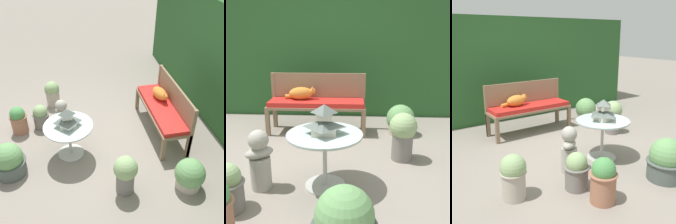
# 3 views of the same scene
# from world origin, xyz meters

# --- Properties ---
(ground) EXTENTS (30.00, 30.00, 0.00)m
(ground) POSITION_xyz_m (0.00, 0.00, 0.00)
(ground) COLOR gray
(foliage_hedge_back) EXTENTS (6.40, 1.08, 2.12)m
(foliage_hedge_back) POSITION_xyz_m (0.00, 2.70, 1.06)
(foliage_hedge_back) COLOR #285628
(foliage_hedge_back) RESTS_ON ground
(garden_bench) EXTENTS (1.53, 0.48, 0.53)m
(garden_bench) POSITION_xyz_m (-0.03, 1.23, 0.45)
(garden_bench) COLOR #7F664C
(garden_bench) RESTS_ON ground
(bench_backrest) EXTENTS (1.53, 0.06, 0.92)m
(bench_backrest) POSITION_xyz_m (-0.03, 1.45, 0.67)
(bench_backrest) COLOR #7F664C
(bench_backrest) RESTS_ON ground
(cat) EXTENTS (0.50, 0.26, 0.21)m
(cat) POSITION_xyz_m (-0.28, 1.28, 0.62)
(cat) COLOR orange
(cat) RESTS_ON garden_bench
(patio_table) EXTENTS (0.77, 0.77, 0.59)m
(patio_table) POSITION_xyz_m (0.26, -0.40, 0.46)
(patio_table) COLOR #B7B7B2
(patio_table) RESTS_ON ground
(pagoda_birdhouse) EXTENTS (0.32, 0.32, 0.30)m
(pagoda_birdhouse) POSITION_xyz_m (0.26, -0.40, 0.72)
(pagoda_birdhouse) COLOR beige
(pagoda_birdhouse) RESTS_ON patio_table
(garden_bust) EXTENTS (0.33, 0.31, 0.64)m
(garden_bust) POSITION_xyz_m (-0.39, -0.47, 0.32)
(garden_bust) COLOR #A39E93
(garden_bust) RESTS_ON ground
(potted_plant_hedge_corner) EXTENTS (0.34, 0.34, 0.61)m
(potted_plant_hedge_corner) POSITION_xyz_m (1.16, 0.29, 0.34)
(potted_plant_hedge_corner) COLOR slate
(potted_plant_hedge_corner) RESTS_ON ground
(potted_plant_table_far) EXTENTS (0.49, 0.49, 0.54)m
(potted_plant_table_far) POSITION_xyz_m (0.50, -1.32, 0.25)
(potted_plant_table_far) COLOR #4C5651
(potted_plant_table_far) RESTS_ON ground
(potted_plant_path_edge) EXTENTS (0.43, 0.43, 0.48)m
(potted_plant_path_edge) POSITION_xyz_m (1.28, 1.20, 0.22)
(potted_plant_path_edge) COLOR #ADA393
(potted_plant_path_edge) RESTS_ON ground
(potted_plant_bench_left) EXTENTS (0.31, 0.31, 0.52)m
(potted_plant_bench_left) POSITION_xyz_m (-0.50, -1.24, 0.26)
(potted_plant_bench_left) COLOR #9E664C
(potted_plant_bench_left) RESTS_ON ground
(potted_plant_table_near) EXTENTS (0.30, 0.30, 0.53)m
(potted_plant_table_near) POSITION_xyz_m (-1.26, -0.62, 0.28)
(potted_plant_table_near) COLOR #ADA393
(potted_plant_table_near) RESTS_ON ground
(potted_plant_bench_right) EXTENTS (0.31, 0.31, 0.46)m
(potted_plant_bench_right) POSITION_xyz_m (-0.56, -0.86, 0.23)
(potted_plant_bench_right) COLOR slate
(potted_plant_bench_right) RESTS_ON ground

